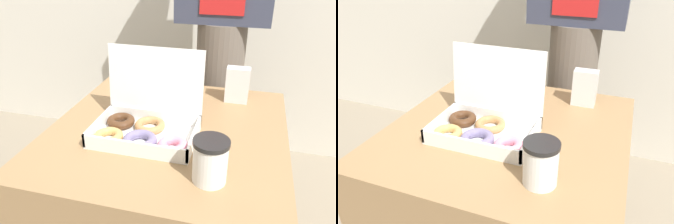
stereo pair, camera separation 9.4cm
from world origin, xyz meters
The scene contains 5 objects.
table centered at (0.00, 0.00, 0.36)m, with size 0.81×0.83×0.72m.
donut_box centered at (-0.06, -0.07, 0.77)m, with size 0.34×0.26×0.27m.
coffee_cup centered at (0.18, -0.25, 0.79)m, with size 0.10×0.10×0.13m.
napkin_holder centered at (0.21, 0.28, 0.80)m, with size 0.09×0.05×0.14m.
person_customer centered at (0.10, 0.64, 1.01)m, with size 0.44×0.24×1.83m.
Camera 1 is at (0.26, -0.96, 1.30)m, focal length 35.00 mm.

